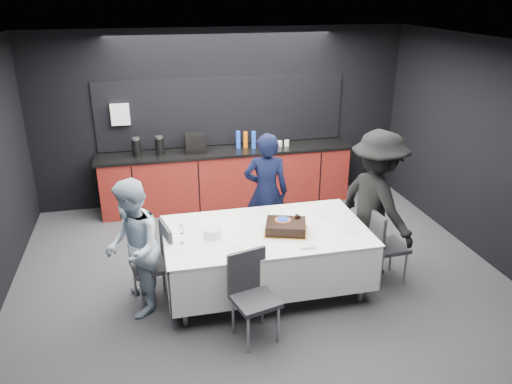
# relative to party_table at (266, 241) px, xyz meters

# --- Properties ---
(ground) EXTENTS (6.00, 6.00, 0.00)m
(ground) POSITION_rel_party_table_xyz_m (0.00, 0.40, -0.64)
(ground) COLOR #3C3B40
(ground) RESTS_ON ground
(room_shell) EXTENTS (6.04, 5.04, 2.82)m
(room_shell) POSITION_rel_party_table_xyz_m (0.00, 0.40, 1.22)
(room_shell) COLOR white
(room_shell) RESTS_ON ground
(kitchenette) EXTENTS (4.10, 0.64, 2.05)m
(kitchenette) POSITION_rel_party_table_xyz_m (-0.02, 2.62, -0.10)
(kitchenette) COLOR #63140F
(kitchenette) RESTS_ON ground
(party_table) EXTENTS (2.32, 1.32, 0.78)m
(party_table) POSITION_rel_party_table_xyz_m (0.00, 0.00, 0.00)
(party_table) COLOR #99999E
(party_table) RESTS_ON ground
(cake_assembly) EXTENTS (0.57, 0.52, 0.16)m
(cake_assembly) POSITION_rel_party_table_xyz_m (0.21, -0.08, 0.20)
(cake_assembly) COLOR #C08D38
(cake_assembly) RESTS_ON party_table
(plate_stack) EXTENTS (0.20, 0.20, 0.10)m
(plate_stack) POSITION_rel_party_table_xyz_m (-0.62, -0.03, 0.19)
(plate_stack) COLOR white
(plate_stack) RESTS_ON party_table
(loose_plate_near) EXTENTS (0.18, 0.18, 0.01)m
(loose_plate_near) POSITION_rel_party_table_xyz_m (-0.42, -0.37, 0.14)
(loose_plate_near) COLOR white
(loose_plate_near) RESTS_ON party_table
(loose_plate_right_a) EXTENTS (0.19, 0.19, 0.01)m
(loose_plate_right_a) POSITION_rel_party_table_xyz_m (0.76, 0.26, 0.14)
(loose_plate_right_a) COLOR white
(loose_plate_right_a) RESTS_ON party_table
(loose_plate_right_b) EXTENTS (0.18, 0.18, 0.01)m
(loose_plate_right_b) POSITION_rel_party_table_xyz_m (0.93, -0.27, 0.14)
(loose_plate_right_b) COLOR white
(loose_plate_right_b) RESTS_ON party_table
(loose_plate_far) EXTENTS (0.20, 0.20, 0.01)m
(loose_plate_far) POSITION_rel_party_table_xyz_m (0.08, 0.50, 0.14)
(loose_plate_far) COLOR white
(loose_plate_far) RESTS_ON party_table
(fork_pile) EXTENTS (0.18, 0.12, 0.03)m
(fork_pile) POSITION_rel_party_table_xyz_m (0.33, -0.50, 0.15)
(fork_pile) COLOR white
(fork_pile) RESTS_ON party_table
(champagne_flute) EXTENTS (0.06, 0.06, 0.22)m
(champagne_flute) POSITION_rel_party_table_xyz_m (-0.96, -0.11, 0.30)
(champagne_flute) COLOR white
(champagne_flute) RESTS_ON party_table
(chair_left) EXTENTS (0.50, 0.50, 0.92)m
(chair_left) POSITION_rel_party_table_xyz_m (-1.24, 0.07, -0.11)
(chair_left) COLOR #2C2C31
(chair_left) RESTS_ON ground
(chair_right) EXTENTS (0.44, 0.44, 0.92)m
(chair_right) POSITION_rel_party_table_xyz_m (1.41, -0.13, -0.11)
(chair_right) COLOR #2C2C31
(chair_right) RESTS_ON ground
(chair_near) EXTENTS (0.51, 0.51, 0.92)m
(chair_near) POSITION_rel_party_table_xyz_m (-0.34, -0.78, -0.11)
(chair_near) COLOR #2C2C31
(chair_near) RESTS_ON ground
(person_center) EXTENTS (0.66, 0.50, 1.63)m
(person_center) POSITION_rel_party_table_xyz_m (0.26, 1.02, 0.18)
(person_center) COLOR black
(person_center) RESTS_ON ground
(person_left) EXTENTS (0.61, 0.77, 1.54)m
(person_left) POSITION_rel_party_table_xyz_m (-1.49, -0.08, 0.13)
(person_left) COLOR #A5BBCF
(person_left) RESTS_ON ground
(person_right) EXTENTS (0.97, 1.32, 1.83)m
(person_right) POSITION_rel_party_table_xyz_m (1.42, 0.13, 0.27)
(person_right) COLOR black
(person_right) RESTS_ON ground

